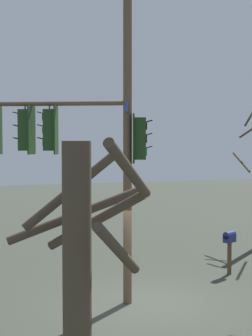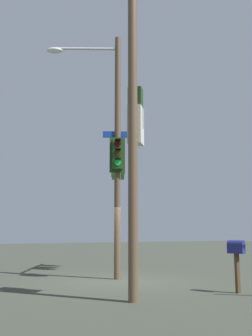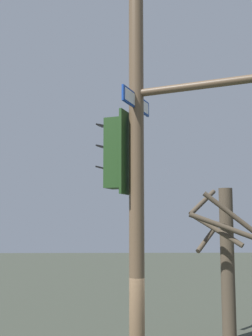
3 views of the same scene
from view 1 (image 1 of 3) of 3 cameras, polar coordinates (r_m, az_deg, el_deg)
ground_plane at (r=14.04m, az=2.35°, el=-14.91°), size 80.00×80.00×0.00m
main_signal_pole_assembly at (r=13.47m, az=-4.66°, el=5.06°), size 4.48×4.66×9.03m
mailbox at (r=17.06m, az=11.50°, el=-7.94°), size 0.41×0.50×1.41m
bare_tree_across_street at (r=7.20m, az=-5.09°, el=-12.39°), size 2.40×2.06×4.33m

